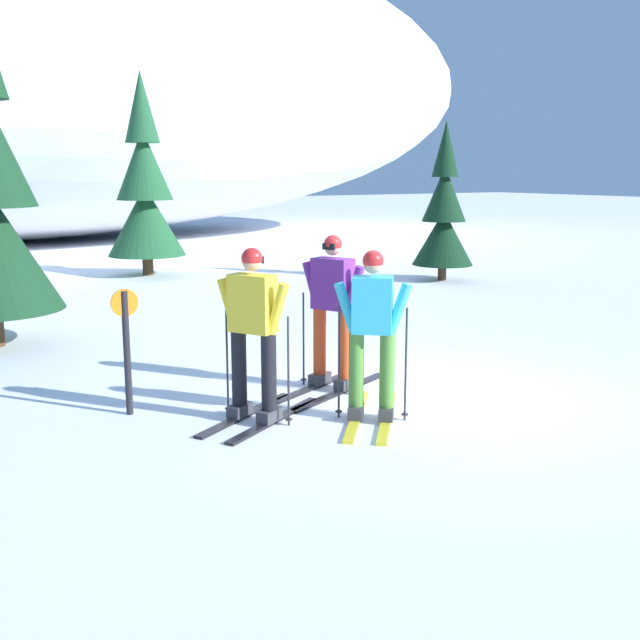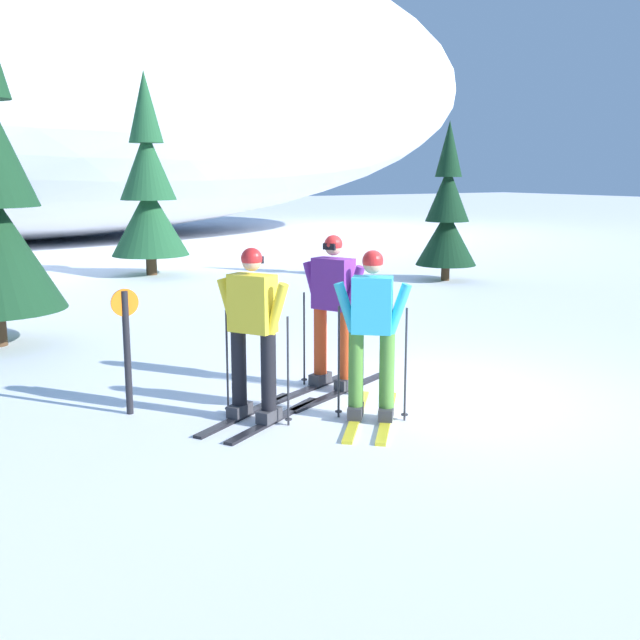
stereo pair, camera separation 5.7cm
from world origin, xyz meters
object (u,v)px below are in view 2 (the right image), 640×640
pine_tree_center_right (148,191)px  skier_purple_jacket (333,309)px  trail_marker_post (127,343)px  skier_cyan_jacket (372,334)px  skier_yellow_jacket (253,331)px  pine_tree_far_right (447,215)px

pine_tree_center_right → skier_purple_jacket: bearing=-97.9°
pine_tree_center_right → trail_marker_post: bearing=-110.1°
pine_tree_center_right → trail_marker_post: 10.90m
skier_purple_jacket → trail_marker_post: 2.29m
pine_tree_center_right → trail_marker_post: pine_tree_center_right is taller
skier_cyan_jacket → trail_marker_post: 2.47m
skier_yellow_jacket → skier_cyan_jacket: bearing=-30.3°
skier_cyan_jacket → trail_marker_post: size_ratio=1.32×
skier_cyan_jacket → skier_purple_jacket: size_ratio=0.94×
skier_yellow_jacket → pine_tree_far_right: size_ratio=0.49×
skier_cyan_jacket → pine_tree_center_right: size_ratio=0.36×
pine_tree_far_right → trail_marker_post: size_ratio=2.73×
skier_cyan_jacket → pine_tree_far_right: pine_tree_far_right is taller
skier_purple_jacket → skier_yellow_jacket: size_ratio=1.05×
pine_tree_far_right → trail_marker_post: pine_tree_far_right is taller
skier_purple_jacket → pine_tree_center_right: pine_tree_center_right is taller
pine_tree_center_right → pine_tree_far_right: 6.97m
skier_yellow_jacket → trail_marker_post: 1.33m
skier_purple_jacket → trail_marker_post: size_ratio=1.40×
skier_purple_jacket → pine_tree_center_right: (1.45, 10.47, 1.05)m
skier_cyan_jacket → skier_yellow_jacket: skier_yellow_jacket is taller
pine_tree_far_right → trail_marker_post: 10.84m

